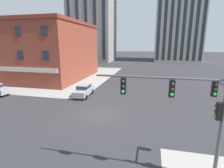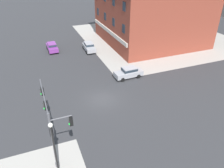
{
  "view_description": "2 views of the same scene",
  "coord_description": "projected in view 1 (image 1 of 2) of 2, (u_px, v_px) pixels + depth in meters",
  "views": [
    {
      "loc": [
        5.12,
        -16.58,
        7.36
      ],
      "look_at": [
        1.1,
        0.59,
        3.26
      ],
      "focal_mm": 27.77,
      "sensor_mm": 36.0,
      "label": 1
    },
    {
      "loc": [
        23.45,
        -7.79,
        16.82
      ],
      "look_at": [
        -0.19,
        1.46,
        1.96
      ],
      "focal_mm": 35.87,
      "sensor_mm": 36.0,
      "label": 2
    }
  ],
  "objects": [
    {
      "name": "sidewalk_far_corner",
      "position": [
        46.0,
        75.0,
        41.94
      ],
      "size": [
        32.0,
        32.0,
        0.02
      ],
      "primitive_type": "cube",
      "color": "gray",
      "rests_on": "ground"
    },
    {
      "name": "storefront_block_near_corner",
      "position": [
        43.0,
        51.0,
        37.87
      ],
      "size": [
        19.19,
        19.43,
        11.74
      ],
      "color": "brown",
      "rests_on": "ground"
    },
    {
      "name": "car_main_northbound_near",
      "position": [
        84.0,
        90.0,
        24.83
      ],
      "size": [
        2.0,
        4.45,
        1.68
      ],
      "color": "#99999E",
      "rests_on": "ground"
    },
    {
      "name": "ground_plane",
      "position": [
        101.0,
        114.0,
        18.53
      ],
      "size": [
        320.0,
        320.0,
        0.0
      ],
      "primitive_type": "plane",
      "color": "#2D2D30"
    },
    {
      "name": "traffic_signal_main",
      "position": [
        194.0,
        108.0,
        9.17
      ],
      "size": [
        6.8,
        2.09,
        6.05
      ],
      "color": "#4C4C51",
      "rests_on": "ground"
    },
    {
      "name": "residential_tower_skyline_right",
      "position": [
        179.0,
        4.0,
        72.33
      ],
      "size": [
        18.62,
        19.36,
        47.12
      ],
      "color": "#B2A899",
      "rests_on": "ground"
    }
  ]
}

